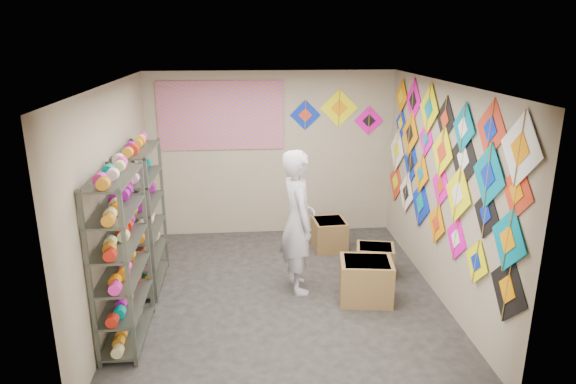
{
  "coord_description": "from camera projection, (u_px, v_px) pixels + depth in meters",
  "views": [
    {
      "loc": [
        -0.45,
        -5.97,
        3.24
      ],
      "look_at": [
        0.1,
        0.3,
        1.3
      ],
      "focal_mm": 32.0,
      "sensor_mm": 36.0,
      "label": 1
    }
  ],
  "objects": [
    {
      "name": "poster",
      "position": [
        221.0,
        116.0,
        8.15
      ],
      "size": [
        2.0,
        0.01,
        1.1
      ],
      "primitive_type": "cube",
      "color": "#9652B2",
      "rests_on": "room_walls"
    },
    {
      "name": "shelf_rack_back",
      "position": [
        143.0,
        218.0,
        6.68
      ],
      "size": [
        0.4,
        1.1,
        1.9
      ],
      "primitive_type": "cube",
      "color": "#4C5147",
      "rests_on": "ground"
    },
    {
      "name": "carton_b",
      "position": [
        375.0,
        260.0,
        7.18
      ],
      "size": [
        0.59,
        0.52,
        0.42
      ],
      "primitive_type": "cube",
      "rotation": [
        0.0,
        0.0,
        -0.22
      ],
      "color": "olive",
      "rests_on": "ground"
    },
    {
      "name": "ground",
      "position": [
        282.0,
        294.0,
        6.68
      ],
      "size": [
        4.5,
        4.5,
        0.0
      ],
      "primitive_type": "plane",
      "color": "black"
    },
    {
      "name": "kite_wall_display",
      "position": [
        441.0,
        168.0,
        6.35
      ],
      "size": [
        0.05,
        4.35,
        2.05
      ],
      "color": "black",
      "rests_on": "room_walls"
    },
    {
      "name": "room_walls",
      "position": [
        282.0,
        172.0,
        6.2
      ],
      "size": [
        4.5,
        4.5,
        4.5
      ],
      "color": "tan",
      "rests_on": "ground"
    },
    {
      "name": "string_spools",
      "position": [
        133.0,
        229.0,
        6.03
      ],
      "size": [
        0.12,
        2.36,
        0.12
      ],
      "color": "#FF27B0",
      "rests_on": "ground"
    },
    {
      "name": "carton_a",
      "position": [
        366.0,
        280.0,
        6.47
      ],
      "size": [
        0.71,
        0.62,
        0.54
      ],
      "primitive_type": "cube",
      "rotation": [
        0.0,
        0.0,
        -0.14
      ],
      "color": "olive",
      "rests_on": "ground"
    },
    {
      "name": "shopkeeper",
      "position": [
        298.0,
        222.0,
        6.57
      ],
      "size": [
        0.82,
        0.66,
        1.89
      ],
      "primitive_type": "imported",
      "rotation": [
        0.0,
        0.0,
        1.72
      ],
      "color": "silver",
      "rests_on": "ground"
    },
    {
      "name": "back_wall_kites",
      "position": [
        337.0,
        114.0,
        8.31
      ],
      "size": [
        1.54,
        0.02,
        0.77
      ],
      "color": "#092AB6",
      "rests_on": "room_walls"
    },
    {
      "name": "shelf_rack_front",
      "position": [
        121.0,
        260.0,
        5.44
      ],
      "size": [
        0.4,
        1.1,
        1.9
      ],
      "primitive_type": "cube",
      "color": "#4C5147",
      "rests_on": "ground"
    },
    {
      "name": "carton_c",
      "position": [
        329.0,
        234.0,
        8.04
      ],
      "size": [
        0.53,
        0.57,
        0.47
      ],
      "primitive_type": "cube",
      "rotation": [
        0.0,
        0.0,
        0.07
      ],
      "color": "olive",
      "rests_on": "ground"
    }
  ]
}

